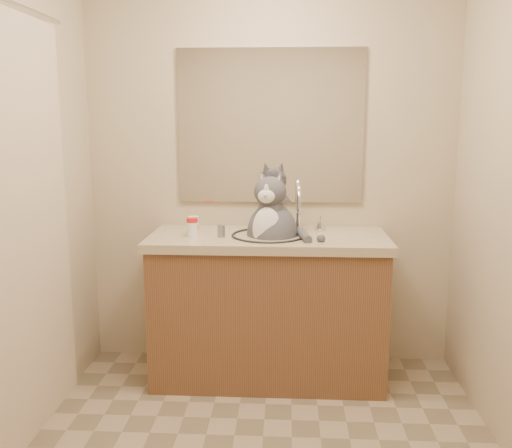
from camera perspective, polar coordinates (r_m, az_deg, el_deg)
The scene contains 8 objects.
room at distance 2.20m, azimuth 0.42°, elevation 2.70°, with size 2.22×2.52×2.42m.
vanity at distance 3.32m, azimuth 1.23°, elevation -7.99°, with size 1.34×0.59×1.12m.
mirror at distance 3.42m, azimuth 1.45°, elevation 9.74°, with size 1.10×0.02×0.90m, color white.
shower_curtain at distance 2.60m, azimuth -23.27°, elevation -0.73°, with size 0.02×1.30×1.93m.
cat at distance 3.20m, azimuth 1.60°, elevation -0.65°, with size 0.40×0.41×0.58m.
pill_bottle_redcap at distance 3.17m, azimuth -6.38°, elevation -0.32°, with size 0.08×0.08×0.11m.
pill_bottle_orange at distance 3.25m, azimuth -6.26°, elevation -0.17°, with size 0.08×0.08×0.10m.
grey_canister at distance 3.16m, azimuth -3.50°, elevation -0.70°, with size 0.04×0.04×0.07m.
Camera 1 is at (0.11, -2.18, 1.51)m, focal length 40.00 mm.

